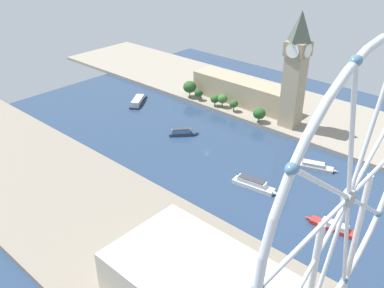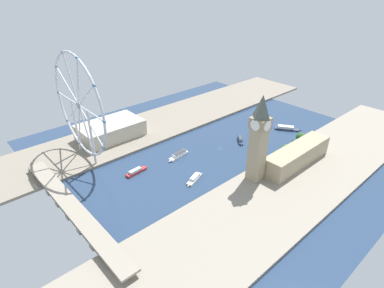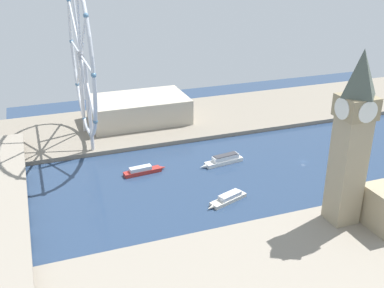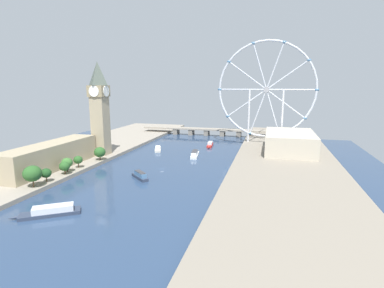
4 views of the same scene
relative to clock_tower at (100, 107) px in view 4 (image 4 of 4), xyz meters
The scene contains 14 objects.
ground_plane 88.95m from the clock_tower, 18.94° to the right, with size 372.41×372.41×0.00m, color navy.
riverbank_left 61.05m from the clock_tower, 141.66° to the right, with size 90.00×520.00×3.00m, color gray.
riverbank_right 179.72m from the clock_tower, ahead, with size 90.00×520.00×3.00m, color gray.
clock_tower is the anchor object (origin of this frame).
parliament_block 66.51m from the clock_tower, 102.83° to the right, with size 22.00×93.96×20.32m, color tan.
tree_row_embankment 77.30m from the clock_tower, 82.55° to the right, with size 13.30×87.43×14.53m.
ferris_wheel 184.10m from the clock_tower, 34.85° to the left, with size 112.44×3.20×116.36m.
riverside_hall 190.23m from the clock_tower, 19.07° to the left, with size 47.16×75.84×19.42m, color #BCB29E.
river_bridge 176.70m from the clock_tower, 65.74° to the left, with size 184.41×14.95×9.63m.
tour_boat_0 75.92m from the clock_tower, 47.31° to the left, with size 13.65×27.12×4.55m.
tour_boat_1 95.78m from the clock_tower, 40.12° to the right, with size 19.94×18.45×5.69m.
tour_boat_2 101.35m from the clock_tower, 17.19° to the left, with size 9.97×31.55×6.00m.
tour_boat_3 141.76m from the clock_tower, 70.32° to the right, with size 32.71×24.13×5.11m.
tour_boat_4 129.68m from the clock_tower, 41.50° to the left, with size 7.63×28.17×4.90m.
Camera 4 is at (86.93, -229.79, 68.57)m, focal length 28.20 mm.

